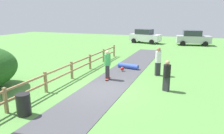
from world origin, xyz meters
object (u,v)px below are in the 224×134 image
object	(u,v)px
skater_riding	(107,63)
bystander_black	(167,74)
skater_fallen	(128,66)
parked_car_white	(145,36)
trash_bin	(24,104)
bystander_white	(158,60)
parked_car_silver	(193,38)

from	to	relation	value
skater_riding	bystander_black	distance (m)	3.73
skater_fallen	bystander_black	xyz separation A→B (m)	(3.23, -3.77, 0.71)
bystander_black	parked_car_white	world-z (taller)	parked_car_white
trash_bin	bystander_white	size ratio (longest dim) A/B	0.48
parked_car_silver	parked_car_white	bearing A→B (deg)	179.82
bystander_white	bystander_black	bearing A→B (deg)	-72.45
trash_bin	parked_car_white	size ratio (longest dim) A/B	0.20
skater_fallen	bystander_black	bearing A→B (deg)	-49.42
skater_fallen	bystander_white	world-z (taller)	bystander_white
skater_fallen	parked_car_silver	xyz separation A→B (m)	(4.39, 14.86, 0.76)
skater_fallen	parked_car_silver	bearing A→B (deg)	73.53
trash_bin	bystander_black	bearing A→B (deg)	44.07
skater_riding	skater_fallen	xyz separation A→B (m)	(0.42, 2.99, -0.83)
bystander_black	parked_car_silver	bearing A→B (deg)	86.42
parked_car_white	skater_riding	bearing A→B (deg)	-85.25
parked_car_white	bystander_black	bearing A→B (deg)	-74.61
parked_car_white	trash_bin	bearing A→B (deg)	-89.70
parked_car_white	parked_car_silver	bearing A→B (deg)	-0.18
bystander_white	parked_car_white	size ratio (longest dim) A/B	0.42
bystander_black	parked_car_silver	size ratio (longest dim) A/B	0.38
trash_bin	skater_riding	bearing A→B (deg)	76.39
bystander_black	parked_car_silver	world-z (taller)	parked_car_silver
skater_fallen	parked_car_silver	world-z (taller)	parked_car_silver
bystander_white	parked_car_silver	size ratio (longest dim) A/B	0.43
parked_car_silver	skater_fallen	bearing A→B (deg)	-106.47
skater_fallen	bystander_white	bearing A→B (deg)	-22.33
bystander_black	parked_car_white	distance (m)	19.34
bystander_white	parked_car_white	world-z (taller)	parked_car_white
parked_car_silver	trash_bin	bearing A→B (deg)	-104.74
skater_riding	skater_fallen	bearing A→B (deg)	81.99
parked_car_silver	bystander_white	bearing A→B (deg)	-97.40
trash_bin	parked_car_white	bearing A→B (deg)	90.30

